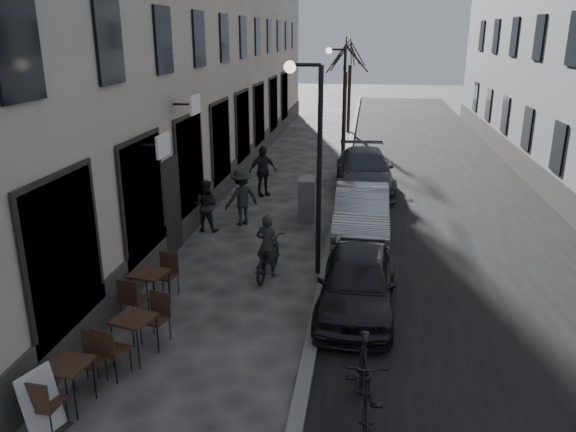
% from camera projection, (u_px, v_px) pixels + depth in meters
% --- Properties ---
extents(road, '(7.30, 60.00, 0.00)m').
position_uv_depth(road, '(434.00, 179.00, 22.82)').
color(road, black).
rests_on(road, ground).
extents(kerb, '(0.25, 60.00, 0.12)m').
position_uv_depth(kerb, '(344.00, 175.00, 23.29)').
color(kerb, slate).
rests_on(kerb, ground).
extents(streetlamp_near, '(0.90, 0.28, 5.09)m').
position_uv_depth(streetlamp_near, '(312.00, 147.00, 12.97)').
color(streetlamp_near, black).
rests_on(streetlamp_near, ground).
extents(streetlamp_far, '(0.90, 0.28, 5.09)m').
position_uv_depth(streetlamp_far, '(340.00, 94.00, 24.26)').
color(streetlamp_far, black).
rests_on(streetlamp_far, ground).
extents(tree_near, '(2.40, 2.40, 5.70)m').
position_uv_depth(tree_near, '(346.00, 55.00, 26.61)').
color(tree_near, black).
rests_on(tree_near, ground).
extents(tree_far, '(2.40, 2.40, 5.70)m').
position_uv_depth(tree_far, '(351.00, 51.00, 32.25)').
color(tree_far, black).
rests_on(tree_far, ground).
extents(bistro_set_a, '(0.70, 1.62, 0.94)m').
position_uv_depth(bistro_set_a, '(69.00, 381.00, 8.80)').
color(bistro_set_a, '#322016').
rests_on(bistro_set_a, ground).
extents(bistro_set_b, '(0.87, 1.70, 0.97)m').
position_uv_depth(bistro_set_b, '(135.00, 333.00, 10.15)').
color(bistro_set_b, '#322016').
rests_on(bistro_set_b, ground).
extents(bistro_set_c, '(0.80, 1.73, 0.99)m').
position_uv_depth(bistro_set_c, '(150.00, 286.00, 12.00)').
color(bistro_set_c, '#322016').
rests_on(bistro_set_c, ground).
extents(sign_board, '(0.53, 0.66, 1.04)m').
position_uv_depth(sign_board, '(43.00, 409.00, 8.23)').
color(sign_board, black).
rests_on(sign_board, ground).
extents(utility_cabinet, '(0.55, 0.93, 1.35)m').
position_uv_depth(utility_cabinet, '(307.00, 199.00, 17.70)').
color(utility_cabinet, '#5A5A5C').
rests_on(utility_cabinet, ground).
extents(bicycle, '(0.81, 1.87, 0.95)m').
position_uv_depth(bicycle, '(268.00, 257.00, 13.67)').
color(bicycle, black).
rests_on(bicycle, ground).
extents(cyclist_rider, '(0.60, 0.43, 1.56)m').
position_uv_depth(cyclist_rider, '(267.00, 245.00, 13.58)').
color(cyclist_rider, '#282623').
rests_on(cyclist_rider, ground).
extents(pedestrian_near, '(0.81, 0.65, 1.58)m').
position_uv_depth(pedestrian_near, '(206.00, 206.00, 16.66)').
color(pedestrian_near, black).
rests_on(pedestrian_near, ground).
extents(pedestrian_mid, '(1.25, 1.24, 1.74)m').
position_uv_depth(pedestrian_mid, '(242.00, 197.00, 17.20)').
color(pedestrian_mid, black).
rests_on(pedestrian_mid, ground).
extents(pedestrian_far, '(1.12, 1.00, 1.83)m').
position_uv_depth(pedestrian_far, '(263.00, 171.00, 20.28)').
color(pedestrian_far, black).
rests_on(pedestrian_far, ground).
extents(car_near, '(1.73, 4.00, 1.34)m').
position_uv_depth(car_near, '(357.00, 282.00, 11.83)').
color(car_near, black).
rests_on(car_near, ground).
extents(car_mid, '(1.55, 4.39, 1.44)m').
position_uv_depth(car_mid, '(361.00, 213.00, 16.20)').
color(car_mid, gray).
rests_on(car_mid, ground).
extents(car_far, '(2.41, 5.21, 1.48)m').
position_uv_depth(car_far, '(364.00, 170.00, 21.12)').
color(car_far, '#34363E').
rests_on(car_far, ground).
extents(moped, '(0.73, 2.15, 1.28)m').
position_uv_depth(moped, '(364.00, 383.00, 8.49)').
color(moped, black).
rests_on(moped, ground).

